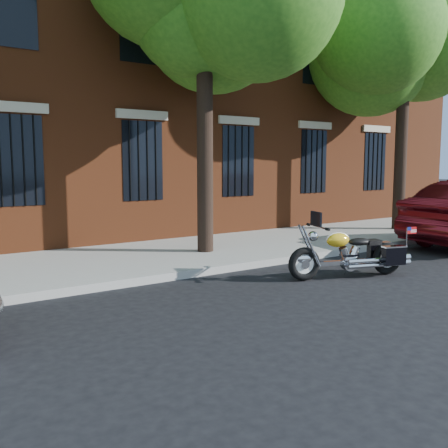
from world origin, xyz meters
TOP-DOWN VIEW (x-y plane):
  - ground at (0.00, 0.00)m, footprint 120.00×120.00m
  - curb at (0.00, 1.38)m, footprint 40.00×0.16m
  - sidewalk at (0.00, 3.26)m, footprint 40.00×3.60m
  - building at (0.00, 10.06)m, footprint 26.00×10.08m
  - tree_right at (7.42, 2.96)m, footprint 4.12×3.92m
  - motorcycle at (1.72, -0.36)m, footprint 2.33×1.19m

SIDE VIEW (x-z plane):
  - ground at x=0.00m, z-range 0.00..0.00m
  - curb at x=0.00m, z-range 0.00..0.15m
  - sidewalk at x=0.00m, z-range 0.00..0.15m
  - motorcycle at x=1.72m, z-range -0.20..1.06m
  - building at x=0.00m, z-range 0.00..12.00m
  - tree_right at x=7.42m, z-range 1.91..10.45m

